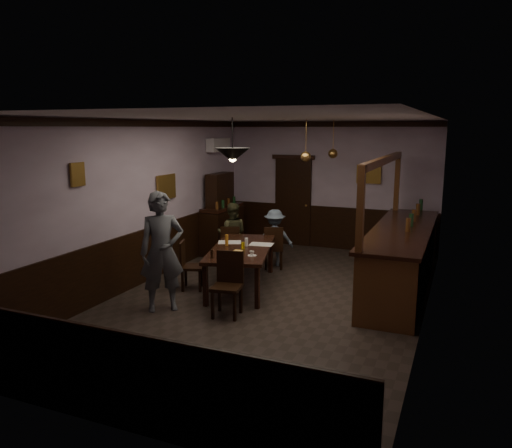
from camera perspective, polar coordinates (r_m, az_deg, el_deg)
The scene contains 31 objects.
room at distance 8.14m, azimuth 1.40°, elevation 1.45°, with size 5.01×8.01×3.01m.
dining_table at distance 8.91m, azimuth -1.69°, elevation -3.07°, with size 1.55×2.39×0.75m.
chair_far_left at distance 10.25m, azimuth -2.96°, elevation -2.38°, with size 0.50×0.50×0.88m.
chair_far_right at distance 10.13m, azimuth 2.03°, elevation -2.50°, with size 0.49×0.49×0.89m.
chair_near at distance 7.69m, azimuth -3.19°, elevation -6.49°, with size 0.49×0.49×0.98m.
chair_side at distance 8.95m, azimuth -7.74°, elevation -4.45°, with size 0.49×0.49×0.88m.
person_standing at distance 7.91m, azimuth -10.70°, elevation -3.13°, with size 0.69×0.45×1.89m, color #4E5259.
person_seated_left at distance 10.48m, azimuth -2.77°, elevation -1.11°, with size 0.64×0.50×1.31m, color #444428.
person_seated_right at distance 10.37m, azimuth 2.14°, elevation -1.58°, with size 0.77×0.44×1.19m, color slate.
newspaper_left at distance 9.26m, azimuth -3.03°, elevation -2.09°, with size 0.42×0.30×0.01m, color silver.
newspaper_right at distance 9.08m, azimuth 0.62°, elevation -2.34°, with size 0.42×0.30×0.01m, color silver.
napkin at distance 8.62m, azimuth -2.14°, elevation -3.09°, with size 0.15×0.15×0.00m, color #E2B053.
saucer at distance 8.29m, azimuth -0.45°, elevation -3.63°, with size 0.15×0.15×0.01m, color white.
coffee_cup at distance 8.27m, azimuth -0.47°, elevation -3.34°, with size 0.08×0.08×0.07m, color white.
pastry_plate at distance 8.40m, azimuth -2.79°, elevation -3.42°, with size 0.22×0.22×0.01m, color white.
pastry_ring_a at distance 8.36m, azimuth -3.14°, elevation -3.31°, with size 0.13×0.13×0.04m, color #C68C47.
pastry_ring_b at distance 8.34m, azimuth -2.29°, elevation -3.34°, with size 0.13×0.13×0.04m, color #C68C47.
soda_can at distance 8.75m, azimuth -1.50°, elevation -2.47°, with size 0.07×0.07×0.12m, color yellow.
beer_glass at distance 9.00m, azimuth -3.37°, elevation -1.85°, with size 0.06×0.06×0.20m, color #BF721E.
water_glass at distance 8.95m, azimuth -1.11°, elevation -2.07°, with size 0.06×0.06×0.15m, color silver.
pepper_mill at distance 8.18m, azimuth -5.07°, elevation -3.41°, with size 0.04×0.04×0.14m, color black.
sideboard at distance 11.59m, azimuth -3.93°, elevation 0.43°, with size 0.49×1.38×1.82m.
bar_counter at distance 9.20m, azimuth 16.30°, elevation -3.63°, with size 0.97×4.18×2.35m.
door_back at distance 12.18m, azimuth 4.25°, elevation 2.47°, with size 0.90×0.06×2.10m, color black.
ac_unit at distance 11.66m, azimuth -4.33°, elevation 9.00°, with size 0.20×0.85×0.30m.
picture_left_small at distance 8.00m, azimuth -19.73°, elevation 5.35°, with size 0.04×0.28×0.36m.
picture_left_large at distance 9.94m, azimuth -10.21°, elevation 4.19°, with size 0.04×0.62×0.48m.
picture_back at distance 11.66m, azimuth 12.77°, elevation 5.56°, with size 0.55×0.04×0.42m.
pendant_iron at distance 7.86m, azimuth -2.70°, elevation 7.89°, with size 0.56×0.56×0.68m.
pendant_brass_mid at distance 9.60m, azimuth 5.70°, elevation 7.65°, with size 0.20×0.20×0.81m.
pendant_brass_far at distance 10.79m, azimuth 8.78°, elevation 7.94°, with size 0.20×0.20×0.81m.
Camera 1 is at (2.93, -7.47, 2.85)m, focal length 35.00 mm.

